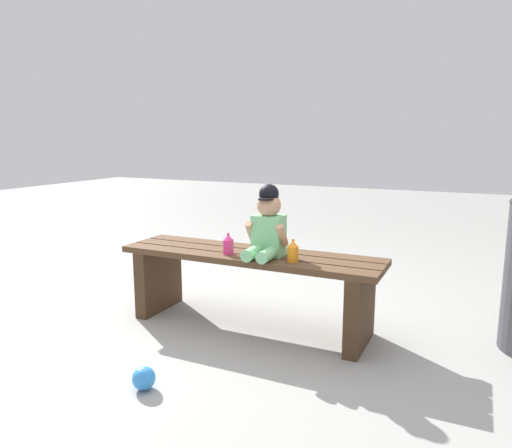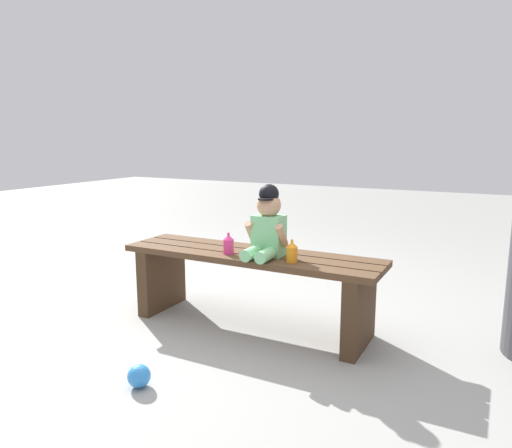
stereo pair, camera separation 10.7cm
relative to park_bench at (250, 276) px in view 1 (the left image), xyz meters
name	(u,v)px [view 1 (the left image)]	position (x,y,z in m)	size (l,w,h in m)	color
ground_plane	(250,326)	(0.00, 0.00, -0.31)	(16.00, 16.00, 0.00)	#999993
park_bench	(250,276)	(0.00, 0.00, 0.00)	(1.55, 0.40, 0.45)	#513823
child_figure	(267,225)	(0.13, -0.04, 0.32)	(0.23, 0.27, 0.40)	#7FCC8C
sippy_cup_left	(228,244)	(-0.09, -0.10, 0.20)	(0.06, 0.06, 0.12)	#E5337F
sippy_cup_right	(293,251)	(0.31, -0.10, 0.20)	(0.06, 0.06, 0.12)	orange
toy_ball	(144,378)	(-0.11, -0.86, -0.25)	(0.10, 0.10, 0.10)	#338CE5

